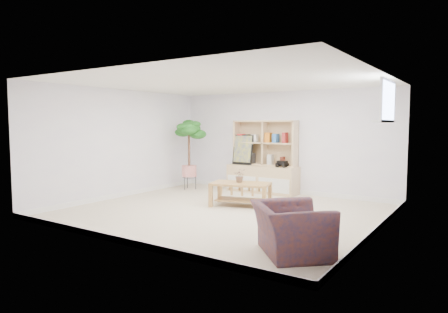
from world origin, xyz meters
The scene contains 14 objects.
floor centered at (0.00, 0.00, 0.00)m, with size 5.50×5.00×0.01m, color beige.
ceiling centered at (0.00, 0.00, 2.40)m, with size 5.50×5.00×0.01m, color white.
walls centered at (0.00, 0.00, 1.20)m, with size 5.51×5.01×2.40m.
baseboard centered at (0.00, 0.00, 0.05)m, with size 5.50×5.00×0.10m, color white, non-canonical shape.
window centered at (2.73, 0.60, 2.00)m, with size 0.10×0.98×0.68m, color #C9DAFC, non-canonical shape.
window_sill centered at (2.67, 0.60, 1.68)m, with size 0.14×1.00×0.04m, color white.
storage_unit centered at (-0.38, 2.24, 0.86)m, with size 1.72×0.58×1.72m, color #CDAC89, non-canonical shape.
poster centered at (-0.90, 2.18, 1.01)m, with size 0.53×0.12×0.73m, color yellow, non-canonical shape.
toy_truck centered at (0.17, 2.15, 0.73)m, with size 0.32×0.22×0.17m, color black, non-canonical shape.
coffee_table centered at (0.01, 0.58, 0.24)m, with size 1.15×0.63×0.47m, color olive, non-canonical shape.
table_plant centered at (-0.04, 0.63, 0.61)m, with size 0.25×0.21×0.27m, color #24712A.
floor_tree centered at (-2.13, 1.63, 0.87)m, with size 0.64×0.64×1.75m, color #1B471D, non-canonical shape.
armchair centered at (2.07, -1.60, 0.36)m, with size 0.98×0.85×0.73m, color #1E284B.
sill_plant centered at (2.67, 0.82, 1.82)m, with size 0.13×0.11×0.24m, color #1B471D.
Camera 1 is at (4.08, -6.16, 1.64)m, focal length 32.00 mm.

